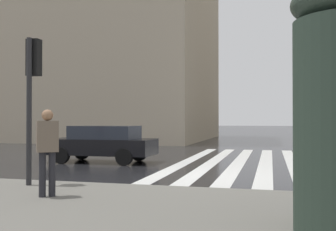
% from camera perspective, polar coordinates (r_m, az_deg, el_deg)
% --- Properties ---
extents(ground_plane, '(220.00, 220.00, 0.00)m').
position_cam_1_polar(ground_plane, '(11.93, 4.24, -8.51)').
color(ground_plane, black).
extents(zebra_crossing, '(13.00, 5.50, 0.01)m').
position_cam_1_polar(zebra_crossing, '(15.73, 12.06, -6.59)').
color(zebra_crossing, silver).
rests_on(zebra_crossing, ground_plane).
extents(haussmann_block_mid, '(16.47, 24.04, 19.24)m').
position_cam_1_polar(haussmann_block_mid, '(37.48, -13.38, 11.33)').
color(haussmann_block_mid, tan).
rests_on(haussmann_block_mid, ground_plane).
extents(traffic_signal_post, '(0.44, 0.30, 3.35)m').
position_cam_1_polar(traffic_signal_post, '(9.67, -18.96, 4.98)').
color(traffic_signal_post, '#232326').
rests_on(traffic_signal_post, sidewalk_pavement).
extents(car_black, '(1.85, 4.10, 1.41)m').
position_cam_1_polar(car_black, '(15.49, -9.41, -3.89)').
color(car_black, black).
rests_on(car_black, ground_plane).
extents(pedestrian_by_billboard, '(0.43, 0.46, 1.68)m').
position_cam_1_polar(pedestrian_by_billboard, '(7.99, -16.99, -4.13)').
color(pedestrian_by_billboard, '#6B5B4C').
rests_on(pedestrian_by_billboard, sidewalk_pavement).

